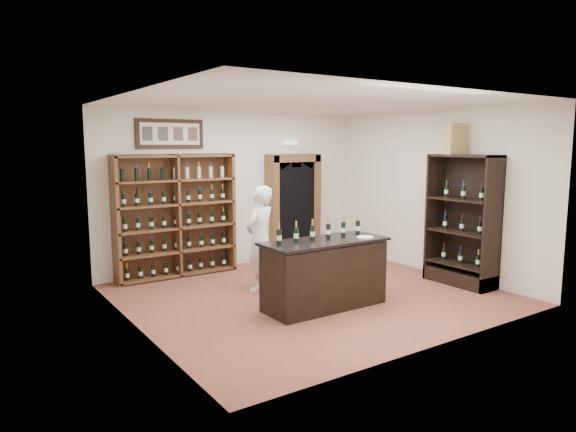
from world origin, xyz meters
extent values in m
plane|color=brown|center=(0.00, 0.00, 0.00)|extent=(5.50, 5.50, 0.00)
plane|color=white|center=(0.00, 0.00, 3.00)|extent=(5.50, 5.50, 0.00)
cube|color=white|center=(0.00, 2.50, 1.50)|extent=(5.50, 0.04, 3.00)
cube|color=white|center=(-2.75, 0.00, 1.50)|extent=(0.04, 5.00, 3.00)
cube|color=white|center=(2.75, 0.00, 1.50)|extent=(0.04, 5.00, 3.00)
cube|color=brown|center=(-1.30, 2.47, 1.10)|extent=(2.20, 0.02, 2.20)
cube|color=brown|center=(-2.37, 2.29, 1.10)|extent=(0.06, 0.38, 2.20)
cube|color=brown|center=(-0.23, 2.29, 1.10)|extent=(0.06, 0.38, 2.20)
cube|color=brown|center=(-1.30, 2.29, 1.10)|extent=(0.04, 0.38, 2.20)
cube|color=brown|center=(-1.30, 2.29, 0.04)|extent=(2.18, 0.38, 0.04)
cube|color=brown|center=(-1.30, 2.29, 0.46)|extent=(2.18, 0.38, 0.04)
cube|color=brown|center=(-1.30, 2.29, 0.89)|extent=(2.18, 0.38, 0.03)
cube|color=brown|center=(-1.30, 2.29, 1.31)|extent=(2.18, 0.38, 0.04)
cube|color=brown|center=(-1.30, 2.29, 1.74)|extent=(2.18, 0.38, 0.04)
cube|color=brown|center=(-1.30, 2.29, 2.16)|extent=(2.18, 0.38, 0.04)
cube|color=black|center=(-1.30, 2.47, 2.55)|extent=(1.25, 0.04, 0.52)
cube|color=black|center=(1.25, 2.34, 1.06)|extent=(0.97, 0.29, 2.05)
cube|color=#A46E3F|center=(0.74, 2.32, 1.07)|extent=(0.14, 0.35, 2.15)
cube|color=#A46E3F|center=(1.76, 2.32, 1.07)|extent=(0.14, 0.35, 2.15)
cube|color=#A46E3F|center=(1.25, 2.32, 2.09)|extent=(1.15, 0.35, 0.16)
cube|color=white|center=(1.25, 2.42, 2.40)|extent=(0.30, 0.10, 0.10)
cube|color=black|center=(-0.20, -0.60, 0.47)|extent=(1.80, 0.70, 0.94)
cube|color=black|center=(-0.20, -0.60, 0.98)|extent=(1.88, 0.78, 0.04)
cylinder|color=black|center=(-0.92, -0.50, 1.10)|extent=(0.07, 0.07, 0.21)
cylinder|color=silver|center=(-0.92, -0.50, 1.09)|extent=(0.07, 0.07, 0.07)
cylinder|color=gold|center=(-0.92, -0.50, 1.25)|extent=(0.03, 0.03, 0.09)
cylinder|color=black|center=(-0.63, -0.50, 1.10)|extent=(0.07, 0.07, 0.21)
cylinder|color=silver|center=(-0.63, -0.50, 1.09)|extent=(0.07, 0.07, 0.07)
cylinder|color=gold|center=(-0.63, -0.50, 1.25)|extent=(0.03, 0.03, 0.09)
cylinder|color=black|center=(-0.34, -0.50, 1.10)|extent=(0.07, 0.07, 0.21)
cylinder|color=silver|center=(-0.34, -0.50, 1.09)|extent=(0.07, 0.07, 0.07)
cylinder|color=gold|center=(-0.34, -0.50, 1.25)|extent=(0.03, 0.03, 0.09)
cylinder|color=black|center=(-0.06, -0.50, 1.10)|extent=(0.07, 0.07, 0.21)
cylinder|color=silver|center=(-0.06, -0.50, 1.09)|extent=(0.07, 0.07, 0.07)
cylinder|color=gold|center=(-0.06, -0.50, 1.25)|extent=(0.03, 0.03, 0.09)
cylinder|color=black|center=(0.23, -0.50, 1.10)|extent=(0.07, 0.07, 0.21)
cylinder|color=silver|center=(0.23, -0.50, 1.09)|extent=(0.07, 0.07, 0.07)
cylinder|color=gold|center=(0.23, -0.50, 1.25)|extent=(0.03, 0.03, 0.09)
cylinder|color=black|center=(0.52, -0.50, 1.10)|extent=(0.07, 0.07, 0.21)
cylinder|color=silver|center=(0.52, -0.50, 1.09)|extent=(0.07, 0.07, 0.07)
cylinder|color=gold|center=(0.52, -0.50, 1.25)|extent=(0.03, 0.03, 0.09)
cube|color=black|center=(2.72, -0.90, 1.10)|extent=(0.02, 1.20, 2.20)
cube|color=black|center=(2.49, -1.48, 1.10)|extent=(0.48, 0.04, 2.20)
cube|color=black|center=(2.49, -0.32, 1.10)|extent=(0.48, 0.04, 2.20)
cube|color=black|center=(2.49, -0.90, 2.18)|extent=(0.48, 1.20, 0.04)
cube|color=black|center=(2.49, -0.90, 0.12)|extent=(0.48, 1.20, 0.24)
cube|color=black|center=(2.49, -0.90, 0.35)|extent=(0.48, 1.16, 0.03)
cube|color=black|center=(2.49, -0.90, 0.90)|extent=(0.48, 1.16, 0.03)
cube|color=black|center=(2.49, -0.90, 1.45)|extent=(0.48, 1.16, 0.03)
imported|color=silver|center=(-0.51, 0.70, 0.86)|extent=(0.74, 0.63, 1.71)
cylinder|color=silver|center=(0.39, -0.81, 1.01)|extent=(0.25, 0.25, 0.02)
cube|color=#A38B56|center=(2.46, -0.72, 2.46)|extent=(0.38, 0.19, 0.52)
camera|label=1|loc=(-4.70, -6.34, 2.37)|focal=32.00mm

